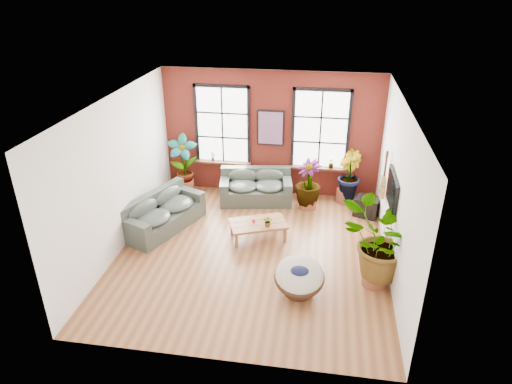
% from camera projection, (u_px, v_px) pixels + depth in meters
% --- Properties ---
extents(room, '(6.04, 6.54, 3.54)m').
position_uv_depth(room, '(253.00, 180.00, 9.82)').
color(room, brown).
rests_on(room, ground).
extents(sofa_back, '(2.07, 1.24, 0.89)m').
position_uv_depth(sofa_back, '(256.00, 187.00, 12.64)').
color(sofa_back, '#354037').
rests_on(sofa_back, ground).
extents(sofa_left, '(1.71, 2.41, 0.88)m').
position_uv_depth(sofa_left, '(162.00, 213.00, 11.30)').
color(sofa_left, '#354037').
rests_on(sofa_left, ground).
extents(coffee_table, '(1.50, 1.19, 0.51)m').
position_uv_depth(coffee_table, '(258.00, 224.00, 10.85)').
color(coffee_table, brown).
rests_on(coffee_table, ground).
extents(papasan_chair, '(1.04, 1.06, 0.75)m').
position_uv_depth(papasan_chair, '(299.00, 277.00, 8.98)').
color(papasan_chair, '#3C2315').
rests_on(papasan_chair, ground).
extents(poster, '(0.74, 0.06, 0.98)m').
position_uv_depth(poster, '(271.00, 128.00, 12.42)').
color(poster, black).
rests_on(poster, room).
extents(tv_wall_unit, '(0.13, 1.86, 1.20)m').
position_uv_depth(tv_wall_unit, '(389.00, 189.00, 9.90)').
color(tv_wall_unit, black).
rests_on(tv_wall_unit, room).
extents(media_box, '(0.74, 0.68, 0.51)m').
position_uv_depth(media_box, '(367.00, 207.00, 11.93)').
color(media_box, black).
rests_on(media_box, ground).
extents(pot_back_left, '(0.59, 0.59, 0.38)m').
position_uv_depth(pot_back_left, '(185.00, 186.00, 13.21)').
color(pot_back_left, brown).
rests_on(pot_back_left, ground).
extents(pot_back_right, '(0.69, 0.69, 0.38)m').
position_uv_depth(pot_back_right, '(346.00, 195.00, 12.65)').
color(pot_back_right, brown).
rests_on(pot_back_right, ground).
extents(pot_right_wall, '(0.55, 0.55, 0.36)m').
position_uv_depth(pot_right_wall, '(374.00, 277.00, 9.32)').
color(pot_right_wall, brown).
rests_on(pot_right_wall, ground).
extents(pot_mid, '(0.51, 0.51, 0.34)m').
position_uv_depth(pot_mid, '(308.00, 202.00, 12.33)').
color(pot_mid, brown).
rests_on(pot_mid, ground).
extents(floor_plant_back_left, '(0.94, 0.73, 1.59)m').
position_uv_depth(floor_plant_back_left, '(183.00, 162.00, 12.86)').
color(floor_plant_back_left, '#205115').
rests_on(floor_plant_back_left, ground).
extents(floor_plant_back_right, '(0.81, 0.89, 1.33)m').
position_uv_depth(floor_plant_back_right, '(348.00, 175.00, 12.38)').
color(floor_plant_back_right, '#205115').
rests_on(floor_plant_back_right, ground).
extents(floor_plant_right_wall, '(1.92, 1.85, 1.64)m').
position_uv_depth(floor_plant_right_wall, '(380.00, 244.00, 8.96)').
color(floor_plant_right_wall, '#205115').
rests_on(floor_plant_right_wall, ground).
extents(floor_plant_mid, '(0.99, 0.99, 1.25)m').
position_uv_depth(floor_plant_mid, '(308.00, 182.00, 12.08)').
color(floor_plant_mid, '#205115').
rests_on(floor_plant_mid, ground).
extents(table_plant, '(0.24, 0.21, 0.26)m').
position_uv_depth(table_plant, '(268.00, 221.00, 10.63)').
color(table_plant, '#205115').
rests_on(table_plant, coffee_table).
extents(sill_plant_left, '(0.17, 0.17, 0.27)m').
position_uv_depth(sill_plant_left, '(213.00, 156.00, 13.01)').
color(sill_plant_left, '#205115').
rests_on(sill_plant_left, room).
extents(sill_plant_right, '(0.19, 0.19, 0.27)m').
position_uv_depth(sill_plant_right, '(331.00, 163.00, 12.54)').
color(sill_plant_right, '#205115').
rests_on(sill_plant_right, room).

